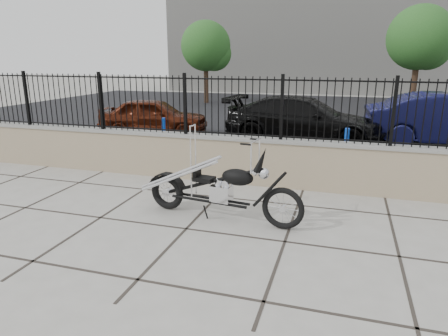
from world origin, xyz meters
name	(u,v)px	position (x,y,z in m)	size (l,w,h in m)	color
ground_plane	(186,229)	(0.00, 0.00, 0.00)	(90.00, 90.00, 0.00)	#99968E
parking_lot	(294,116)	(0.00, 12.50, 0.00)	(30.00, 30.00, 0.00)	black
retaining_wall	(231,159)	(0.00, 2.50, 0.48)	(14.00, 0.36, 0.96)	gray
iron_fence	(232,107)	(0.00, 2.50, 1.56)	(14.00, 0.08, 1.20)	black
background_building	(321,36)	(0.00, 26.50, 4.00)	(22.00, 6.00, 8.00)	beige
chopper_motorcycle	(218,173)	(0.34, 0.56, 0.76)	(2.53, 0.45, 1.52)	black
car_red	(154,116)	(-3.92, 6.81, 0.61)	(1.43, 3.56, 1.21)	#47170A
car_black	(303,120)	(0.98, 6.98, 0.69)	(1.92, 4.73, 1.37)	black
bollard_a	(164,134)	(-2.63, 4.84, 0.45)	(0.11, 0.11, 0.89)	#0A52A4
bollard_b	(346,147)	(2.25, 4.45, 0.46)	(0.11, 0.11, 0.92)	#0C3FB8
tree_left	(206,44)	(-5.45, 16.42, 3.22)	(2.72, 2.72, 4.60)	#382619
tree_right	(420,34)	(5.22, 16.23, 3.52)	(2.98, 2.98, 5.03)	#382619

